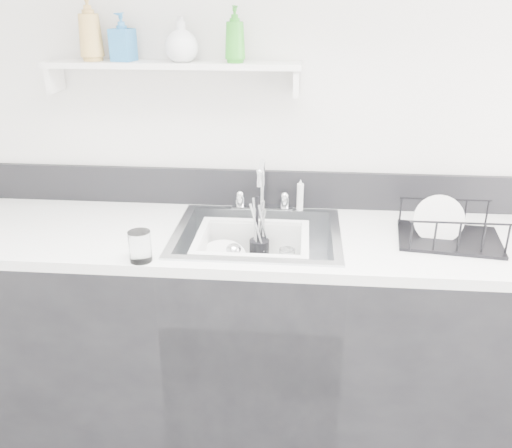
# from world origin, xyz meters

# --- Properties ---
(room_shell) EXTENTS (3.50, 3.00, 2.60)m
(room_shell) POSITION_xyz_m (0.00, 0.39, 1.68)
(room_shell) COLOR silver
(room_shell) RESTS_ON ground
(counter_run) EXTENTS (3.20, 0.62, 0.92)m
(counter_run) POSITION_xyz_m (0.00, 1.19, 0.46)
(counter_run) COLOR black
(counter_run) RESTS_ON ground
(backsplash) EXTENTS (3.20, 0.02, 0.16)m
(backsplash) POSITION_xyz_m (0.00, 1.49, 1.00)
(backsplash) COLOR black
(backsplash) RESTS_ON counter_run
(sink) EXTENTS (0.64, 0.52, 0.20)m
(sink) POSITION_xyz_m (0.00, 1.19, 0.83)
(sink) COLOR silver
(sink) RESTS_ON counter_run
(faucet) EXTENTS (0.26, 0.18, 0.23)m
(faucet) POSITION_xyz_m (0.00, 1.44, 0.98)
(faucet) COLOR silver
(faucet) RESTS_ON counter_run
(side_sprayer) EXTENTS (0.03, 0.03, 0.14)m
(side_sprayer) POSITION_xyz_m (0.16, 1.44, 0.99)
(side_sprayer) COLOR white
(side_sprayer) RESTS_ON counter_run
(wall_shelf) EXTENTS (1.00, 0.16, 0.12)m
(wall_shelf) POSITION_xyz_m (-0.35, 1.42, 1.51)
(wall_shelf) COLOR silver
(wall_shelf) RESTS_ON room_shell
(wash_tub) EXTENTS (0.54, 0.50, 0.17)m
(wash_tub) POSITION_xyz_m (-0.02, 1.17, 0.84)
(wash_tub) COLOR white
(wash_tub) RESTS_ON sink
(plate_stack) EXTENTS (0.23, 0.23, 0.09)m
(plate_stack) POSITION_xyz_m (-0.13, 1.17, 0.79)
(plate_stack) COLOR white
(plate_stack) RESTS_ON wash_tub
(utensil_cup) EXTENTS (0.08, 0.08, 0.27)m
(utensil_cup) POSITION_xyz_m (0.00, 1.24, 0.83)
(utensil_cup) COLOR black
(utensil_cup) RESTS_ON wash_tub
(ladle) EXTENTS (0.26, 0.26, 0.08)m
(ladle) POSITION_xyz_m (-0.05, 1.17, 0.81)
(ladle) COLOR silver
(ladle) RESTS_ON wash_tub
(tumbler_in_tub) EXTENTS (0.08, 0.08, 0.09)m
(tumbler_in_tub) POSITION_xyz_m (0.12, 1.19, 0.81)
(tumbler_in_tub) COLOR white
(tumbler_in_tub) RESTS_ON wash_tub
(tumbler_counter) EXTENTS (0.08, 0.08, 0.11)m
(tumbler_counter) POSITION_xyz_m (-0.38, 0.92, 0.97)
(tumbler_counter) COLOR white
(tumbler_counter) RESTS_ON counter_run
(dish_rack) EXTENTS (0.40, 0.32, 0.13)m
(dish_rack) POSITION_xyz_m (0.72, 1.19, 0.98)
(dish_rack) COLOR black
(dish_rack) RESTS_ON counter_run
(bowl_small) EXTENTS (0.12, 0.12, 0.03)m
(bowl_small) POSITION_xyz_m (0.07, 1.13, 0.78)
(bowl_small) COLOR white
(bowl_small) RESTS_ON wash_tub
(soap_bottle_a) EXTENTS (0.12, 0.12, 0.24)m
(soap_bottle_a) POSITION_xyz_m (-0.66, 1.41, 1.65)
(soap_bottle_a) COLOR tan
(soap_bottle_a) RESTS_ON wall_shelf
(soap_bottle_b) EXTENTS (0.10, 0.10, 0.18)m
(soap_bottle_b) POSITION_xyz_m (-0.54, 1.41, 1.62)
(soap_bottle_b) COLOR teal
(soap_bottle_b) RESTS_ON wall_shelf
(soap_bottle_c) EXTENTS (0.15, 0.15, 0.16)m
(soap_bottle_c) POSITION_xyz_m (-0.31, 1.41, 1.61)
(soap_bottle_c) COLOR silver
(soap_bottle_c) RESTS_ON wall_shelf
(soap_bottle_d) EXTENTS (0.10, 0.10, 0.20)m
(soap_bottle_d) POSITION_xyz_m (-0.10, 1.40, 1.63)
(soap_bottle_d) COLOR #2C9423
(soap_bottle_d) RESTS_ON wall_shelf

